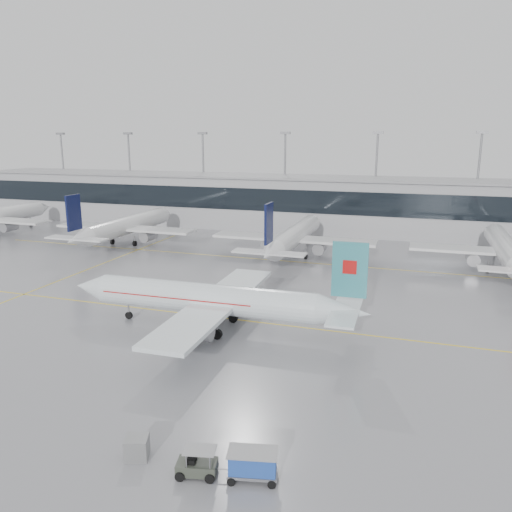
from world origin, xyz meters
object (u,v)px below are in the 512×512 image
(air_canada_jet, at_px, (215,300))
(baggage_tug, at_px, (197,466))
(baggage_cart, at_px, (253,463))
(gse_unit, at_px, (137,448))

(air_canada_jet, relative_size, baggage_tug, 8.95)
(air_canada_jet, height_order, baggage_tug, air_canada_jet)
(baggage_cart, bearing_deg, air_canada_jet, 105.46)
(air_canada_jet, xyz_separation_m, baggage_cart, (12.17, -22.85, -2.33))
(baggage_cart, height_order, gse_unit, baggage_cart)
(air_canada_jet, relative_size, gse_unit, 23.12)
(baggage_cart, bearing_deg, gse_unit, 170.53)
(baggage_tug, xyz_separation_m, gse_unit, (-4.61, 0.34, 0.10))
(baggage_tug, relative_size, gse_unit, 2.58)
(baggage_tug, relative_size, baggage_cart, 1.14)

